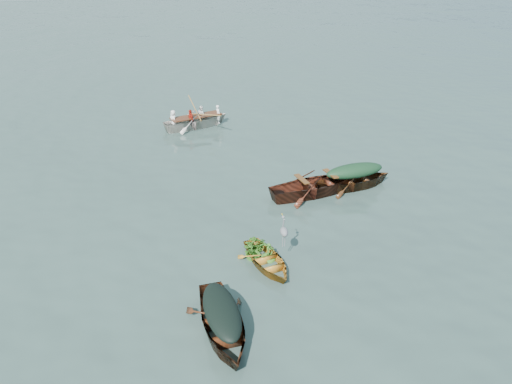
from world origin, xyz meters
TOP-DOWN VIEW (x-y plane):
  - ground at (0.00, 0.00)m, footprint 140.00×140.00m
  - yellow_dinghy at (-1.20, -0.70)m, footprint 1.94×2.95m
  - dark_covered_boat at (-2.68, -3.16)m, footprint 1.90×3.97m
  - green_tarp_boat at (2.78, 3.65)m, footprint 4.26×2.02m
  - open_wooden_boat at (1.27, 3.36)m, footprint 5.01×2.59m
  - rowed_boat at (-2.59, 11.10)m, footprint 4.69×2.86m
  - dark_tarp_cover at (-2.68, -3.16)m, footprint 1.04×2.18m
  - green_tarp_cover at (2.78, 3.65)m, footprint 2.34×1.11m
  - thwart_benches at (1.27, 3.36)m, footprint 2.54×1.44m
  - heron at (-0.69, -0.49)m, footprint 0.39×0.47m
  - dinghy_weeds at (-1.34, -0.17)m, footprint 0.94×1.07m
  - rowers at (-2.59, 11.10)m, footprint 3.38×2.25m
  - oars at (-2.59, 11.10)m, footprint 1.48×2.64m

SIDE VIEW (x-z plane):
  - ground at x=0.00m, z-range 0.00..0.00m
  - yellow_dinghy at x=-1.20m, z-range -0.35..0.35m
  - dark_covered_boat at x=-2.68m, z-range -0.48..0.48m
  - green_tarp_boat at x=2.78m, z-range -0.47..0.47m
  - open_wooden_boat at x=1.27m, z-range -0.57..0.57m
  - rowed_boat at x=-2.59m, z-range -0.54..0.54m
  - oars at x=-2.59m, z-range 0.54..0.60m
  - thwart_benches at x=1.27m, z-range 0.57..0.61m
  - dinghy_weeds at x=-1.34m, z-range 0.35..0.95m
  - dark_tarp_cover at x=-2.68m, z-range 0.48..0.88m
  - green_tarp_cover at x=2.78m, z-range 0.47..0.99m
  - heron at x=-0.69m, z-range 0.35..1.27m
  - rowers at x=-2.59m, z-range 0.54..1.30m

